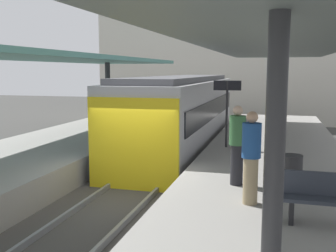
{
  "coord_description": "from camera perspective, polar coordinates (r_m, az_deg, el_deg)",
  "views": [
    {
      "loc": [
        3.79,
        -9.63,
        3.53
      ],
      "look_at": [
        0.11,
        4.01,
        1.57
      ],
      "focal_mm": 42.77,
      "sensor_mm": 36.0,
      "label": 1
    }
  ],
  "objects": [
    {
      "name": "passenger_far_end",
      "position": [
        7.73,
        11.76,
        -4.23
      ],
      "size": [
        0.36,
        0.36,
        1.78
      ],
      "color": "#998460",
      "rests_on": "platform_right"
    },
    {
      "name": "platform_bench",
      "position": [
        7.18,
        21.65,
        -9.41
      ],
      "size": [
        1.4,
        0.41,
        0.86
      ],
      "color": "black",
      "rests_on": "platform_right"
    },
    {
      "name": "canopy_right",
      "position": [
        11.05,
        15.44,
        11.27
      ],
      "size": [
        4.18,
        21.0,
        3.36
      ],
      "color": "#333335",
      "rests_on": "platform_right"
    },
    {
      "name": "passenger_mid_platform",
      "position": [
        8.98,
        9.83,
        -2.53
      ],
      "size": [
        0.36,
        0.36,
        1.77
      ],
      "color": "#232328",
      "rests_on": "platform_right"
    },
    {
      "name": "rail_near_side",
      "position": [
        11.12,
        -9.67,
        -9.27
      ],
      "size": [
        0.08,
        28.0,
        0.14
      ],
      "primitive_type": "cube",
      "color": "slate",
      "rests_on": "track_ballast"
    },
    {
      "name": "platform_left",
      "position": [
        12.63,
        -22.58,
        -6.61
      ],
      "size": [
        4.4,
        28.0,
        1.0
      ],
      "primitive_type": "cube",
      "color": "gray",
      "rests_on": "ground_plane"
    },
    {
      "name": "rail_far_side",
      "position": [
        10.62,
        -2.49,
        -10.0
      ],
      "size": [
        0.08,
        28.0,
        0.14
      ],
      "primitive_type": "cube",
      "color": "slate",
      "rests_on": "track_ballast"
    },
    {
      "name": "station_building_backdrop",
      "position": [
        29.87,
        8.98,
        11.59
      ],
      "size": [
        18.0,
        6.0,
        11.0
      ],
      "primitive_type": "cube",
      "color": "beige",
      "rests_on": "ground_plane"
    },
    {
      "name": "litter_bin",
      "position": [
        8.77,
        17.17,
        -6.53
      ],
      "size": [
        0.44,
        0.44,
        0.8
      ],
      "primitive_type": "cylinder",
      "color": "#2D2D30",
      "rests_on": "platform_right"
    },
    {
      "name": "ground_plane",
      "position": [
        10.93,
        -6.15,
        -10.99
      ],
      "size": [
        80.0,
        80.0,
        0.0
      ],
      "primitive_type": "plane",
      "color": "#383835"
    },
    {
      "name": "commuter_train",
      "position": [
        16.67,
        1.89,
        1.69
      ],
      "size": [
        2.78,
        11.79,
        3.1
      ],
      "color": "#ADADB2",
      "rests_on": "track_ballast"
    },
    {
      "name": "platform_sign",
      "position": [
        13.31,
        8.42,
        3.9
      ],
      "size": [
        0.9,
        0.08,
        2.21
      ],
      "color": "#262628",
      "rests_on": "platform_right"
    },
    {
      "name": "platform_right",
      "position": [
        10.09,
        14.67,
        -9.85
      ],
      "size": [
        4.4,
        28.0,
        1.0
      ],
      "primitive_type": "cube",
      "color": "gray",
      "rests_on": "ground_plane"
    },
    {
      "name": "track_ballast",
      "position": [
        10.9,
        -6.15,
        -10.5
      ],
      "size": [
        3.2,
        28.0,
        0.2
      ],
      "primitive_type": "cube",
      "color": "#423F3D",
      "rests_on": "ground_plane"
    },
    {
      "name": "canopy_left",
      "position": [
        13.39,
        -19.68,
        9.24
      ],
      "size": [
        4.18,
        21.0,
        3.07
      ],
      "color": "#333335",
      "rests_on": "platform_left"
    }
  ]
}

